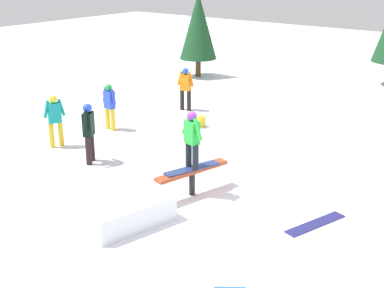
% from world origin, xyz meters
% --- Properties ---
extents(ground_plane, '(60.00, 60.00, 0.00)m').
position_xyz_m(ground_plane, '(0.00, 0.00, 0.00)').
color(ground_plane, white).
extents(rail_feature, '(1.95, 0.70, 0.63)m').
position_xyz_m(rail_feature, '(0.00, 0.00, 0.53)').
color(rail_feature, black).
rests_on(rail_feature, ground).
extents(snow_kicker_ramp, '(2.09, 1.86, 0.52)m').
position_xyz_m(snow_kicker_ramp, '(-1.87, 0.43, 0.26)').
color(snow_kicker_ramp, white).
rests_on(snow_kicker_ramp, ground).
extents(main_rider_on_rail, '(1.41, 0.72, 1.36)m').
position_xyz_m(main_rider_on_rail, '(0.00, 0.00, 1.31)').
color(main_rider_on_rail, navy).
rests_on(main_rider_on_rail, rail_feature).
extents(bystander_teal, '(0.62, 0.32, 1.52)m').
position_xyz_m(bystander_teal, '(0.21, 5.05, 0.85)').
color(bystander_teal, gold).
rests_on(bystander_teal, ground).
extents(bystander_blue, '(0.23, 0.62, 1.47)m').
position_xyz_m(bystander_blue, '(2.27, 4.99, 0.82)').
color(bystander_blue, yellow).
rests_on(bystander_blue, ground).
extents(bystander_orange, '(0.28, 0.65, 1.51)m').
position_xyz_m(bystander_orange, '(5.46, 4.51, 0.85)').
color(bystander_orange, black).
rests_on(bystander_orange, ground).
extents(bystander_black, '(0.65, 0.46, 1.61)m').
position_xyz_m(bystander_black, '(-0.04, 3.36, 0.90)').
color(bystander_black, black).
rests_on(bystander_black, ground).
extents(loose_snowboard_white, '(0.35, 1.26, 0.02)m').
position_xyz_m(loose_snowboard_white, '(3.47, -3.00, 0.01)').
color(loose_snowboard_white, white).
rests_on(loose_snowboard_white, ground).
extents(loose_snowboard_navy, '(1.54, 0.71, 0.02)m').
position_xyz_m(loose_snowboard_navy, '(0.40, -2.88, 0.01)').
color(loose_snowboard_navy, navy).
rests_on(loose_snowboard_navy, ground).
extents(backpack_on_snow, '(0.30, 0.22, 0.34)m').
position_xyz_m(backpack_on_snow, '(4.21, 2.93, 0.17)').
color(backpack_on_snow, yellow).
rests_on(backpack_on_snow, ground).
extents(pine_tree_far, '(1.64, 1.64, 3.72)m').
position_xyz_m(pine_tree_far, '(10.18, 7.52, 2.26)').
color(pine_tree_far, '#4C331E').
rests_on(pine_tree_far, ground).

